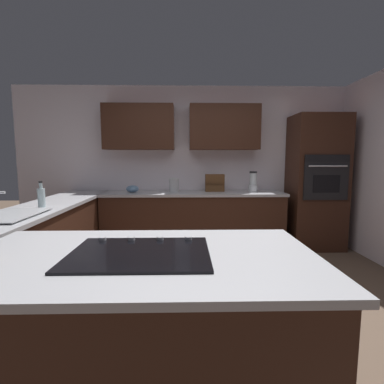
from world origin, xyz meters
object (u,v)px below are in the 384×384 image
at_px(wall_oven, 316,183).
at_px(sink_unit, 9,214).
at_px(kettle, 174,185).
at_px(cooktop, 140,253).
at_px(spice_rack, 215,183).
at_px(blender, 253,183).
at_px(mixing_bowl, 132,189).
at_px(dish_soap_bottle, 41,197).

distance_m(wall_oven, sink_unit, 4.11).
bearing_deg(wall_oven, kettle, -0.44).
distance_m(cooktop, spice_rack, 3.06).
relative_size(cooktop, blender, 2.34).
xyz_separation_m(blender, kettle, (1.25, 0.00, -0.03)).
xyz_separation_m(wall_oven, kettle, (2.25, -0.02, -0.04)).
bearing_deg(wall_oven, blender, -1.00).
height_order(blender, kettle, blender).
bearing_deg(mixing_bowl, blender, 180.00).
bearing_deg(kettle, sink_unit, 52.39).
xyz_separation_m(sink_unit, mixing_bowl, (-0.78, -1.85, 0.04)).
bearing_deg(dish_soap_bottle, mixing_bowl, -117.64).
xyz_separation_m(cooktop, blender, (-1.32, -2.91, 0.13)).
height_order(cooktop, kettle, kettle).
relative_size(wall_oven, kettle, 9.61).
bearing_deg(mixing_bowl, cooktop, 101.29).
xyz_separation_m(cooktop, mixing_bowl, (0.58, -2.91, 0.05)).
height_order(wall_oven, spice_rack, wall_oven).
bearing_deg(kettle, dish_soap_bottle, 45.10).
bearing_deg(cooktop, blender, -114.42).
bearing_deg(spice_rack, blender, 173.67).
xyz_separation_m(sink_unit, dish_soap_bottle, (-0.06, -0.48, 0.10)).
bearing_deg(kettle, spice_rack, -174.15).
bearing_deg(dish_soap_bottle, sink_unit, 83.05).
relative_size(cooktop, spice_rack, 2.51).
bearing_deg(kettle, mixing_bowl, 0.00).
bearing_deg(spice_rack, sink_unit, 42.75).
bearing_deg(blender, dish_soap_bottle, 27.68).
height_order(sink_unit, dish_soap_bottle, dish_soap_bottle).
distance_m(wall_oven, dish_soap_bottle, 3.87).
bearing_deg(blender, kettle, 0.00).
xyz_separation_m(wall_oven, mixing_bowl, (2.90, -0.02, -0.09)).
bearing_deg(wall_oven, cooktop, 51.24).
height_order(spice_rack, dish_soap_bottle, dish_soap_bottle).
bearing_deg(sink_unit, spice_rack, -137.25).
distance_m(mixing_bowl, kettle, 0.65).
relative_size(cooktop, kettle, 3.49).
relative_size(blender, spice_rack, 1.07).
bearing_deg(spice_rack, wall_oven, 176.99).
bearing_deg(kettle, blender, 180.00).
distance_m(wall_oven, blender, 1.00).
bearing_deg(kettle, cooktop, 88.63).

